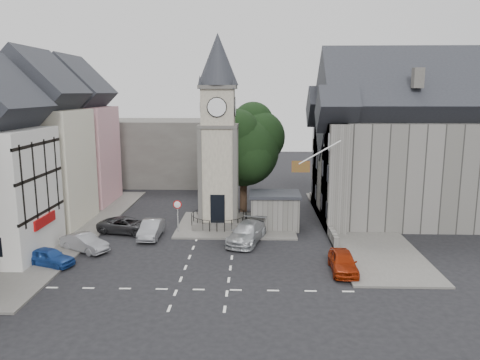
{
  "coord_description": "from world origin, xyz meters",
  "views": [
    {
      "loc": [
        3.06,
        -31.37,
        11.51
      ],
      "look_at": [
        1.92,
        5.0,
        4.64
      ],
      "focal_mm": 35.0,
      "sensor_mm": 36.0,
      "label": 1
    }
  ],
  "objects_px": {
    "clock_tower": "(218,133)",
    "car_west_blue": "(49,257)",
    "car_east_red": "(343,262)",
    "pedestrian": "(334,225)",
    "stone_shelter": "(275,210)"
  },
  "relations": [
    {
      "from": "clock_tower",
      "to": "car_west_blue",
      "type": "height_order",
      "value": "clock_tower"
    },
    {
      "from": "car_east_red",
      "to": "pedestrian",
      "type": "xyz_separation_m",
      "value": [
        0.8,
        8.34,
        0.08
      ]
    },
    {
      "from": "stone_shelter",
      "to": "car_west_blue",
      "type": "bearing_deg",
      "value": -148.67
    },
    {
      "from": "car_east_red",
      "to": "pedestrian",
      "type": "bearing_deg",
      "value": 85.94
    },
    {
      "from": "stone_shelter",
      "to": "pedestrian",
      "type": "xyz_separation_m",
      "value": [
        4.83,
        -1.59,
        -0.78
      ]
    },
    {
      "from": "clock_tower",
      "to": "stone_shelter",
      "type": "bearing_deg",
      "value": -5.84
    },
    {
      "from": "stone_shelter",
      "to": "car_west_blue",
      "type": "xyz_separation_m",
      "value": [
        -15.5,
        -9.43,
        -0.93
      ]
    },
    {
      "from": "car_west_blue",
      "to": "car_east_red",
      "type": "xyz_separation_m",
      "value": [
        19.52,
        -0.5,
        0.07
      ]
    },
    {
      "from": "clock_tower",
      "to": "stone_shelter",
      "type": "xyz_separation_m",
      "value": [
        4.8,
        -0.49,
        -6.57
      ]
    },
    {
      "from": "car_east_red",
      "to": "pedestrian",
      "type": "distance_m",
      "value": 8.38
    },
    {
      "from": "clock_tower",
      "to": "pedestrian",
      "type": "xyz_separation_m",
      "value": [
        9.63,
        -2.08,
        -7.35
      ]
    },
    {
      "from": "stone_shelter",
      "to": "pedestrian",
      "type": "bearing_deg",
      "value": -18.22
    },
    {
      "from": "clock_tower",
      "to": "car_west_blue",
      "type": "distance_m",
      "value": 16.41
    },
    {
      "from": "car_east_red",
      "to": "stone_shelter",
      "type": "bearing_deg",
      "value": 113.51
    },
    {
      "from": "clock_tower",
      "to": "car_east_red",
      "type": "bearing_deg",
      "value": -49.75
    }
  ]
}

